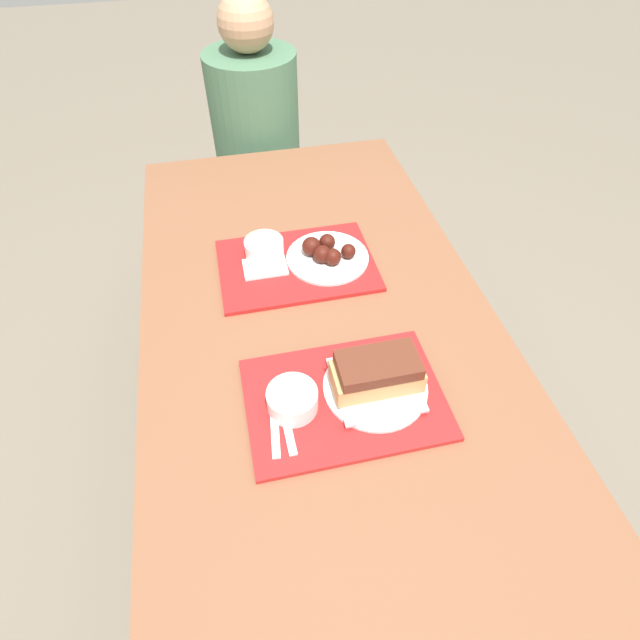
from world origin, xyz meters
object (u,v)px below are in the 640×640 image
at_px(wings_plate_far, 326,253).
at_px(brisket_sandwich_plate, 376,377).
at_px(tray_far, 297,265).
at_px(bowl_coleslaw_near, 292,399).
at_px(tray_near, 346,398).
at_px(bowl_coleslaw_far, 264,247).
at_px(person_seated_across, 255,120).

bearing_deg(wings_plate_far, brisket_sandwich_plate, -89.23).
bearing_deg(tray_far, bowl_coleslaw_near, -101.65).
relative_size(tray_near, tray_far, 1.00).
relative_size(bowl_coleslaw_near, bowl_coleslaw_far, 1.00).
height_order(tray_far, wings_plate_far, wings_plate_far).
bearing_deg(person_seated_across, tray_near, -89.04).
bearing_deg(tray_near, wings_plate_far, 82.21).
height_order(tray_near, bowl_coleslaw_near, bowl_coleslaw_near).
distance_m(bowl_coleslaw_far, person_seated_across, 0.81).
bearing_deg(tray_near, tray_far, 92.77).
bearing_deg(bowl_coleslaw_near, wings_plate_far, 68.67).
relative_size(bowl_coleslaw_near, wings_plate_far, 0.47).
bearing_deg(person_seated_across, bowl_coleslaw_far, -95.52).
height_order(bowl_coleslaw_near, bowl_coleslaw_far, same).
xyz_separation_m(tray_far, bowl_coleslaw_near, (-0.09, -0.44, 0.03)).
relative_size(tray_far, bowl_coleslaw_near, 3.94).
distance_m(tray_far, bowl_coleslaw_far, 0.10).
height_order(tray_near, wings_plate_far, wings_plate_far).
distance_m(bowl_coleslaw_near, person_seated_across, 1.30).
height_order(tray_far, bowl_coleslaw_near, bowl_coleslaw_near).
xyz_separation_m(bowl_coleslaw_near, brisket_sandwich_plate, (0.18, 0.01, 0.01)).
relative_size(brisket_sandwich_plate, person_seated_across, 0.30).
xyz_separation_m(tray_near, person_seated_across, (-0.02, 1.30, 0.01)).
height_order(bowl_coleslaw_near, brisket_sandwich_plate, brisket_sandwich_plate).
distance_m(tray_near, person_seated_across, 1.30).
distance_m(bowl_coleslaw_near, wings_plate_far, 0.48).
bearing_deg(person_seated_across, bowl_coleslaw_near, -94.00).
relative_size(brisket_sandwich_plate, wings_plate_far, 1.00).
bearing_deg(bowl_coleslaw_far, wings_plate_far, -17.56).
xyz_separation_m(tray_near, brisket_sandwich_plate, (0.07, 0.01, 0.04)).
distance_m(tray_near, bowl_coleslaw_far, 0.50).
xyz_separation_m(bowl_coleslaw_near, wings_plate_far, (0.17, 0.44, -0.01)).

